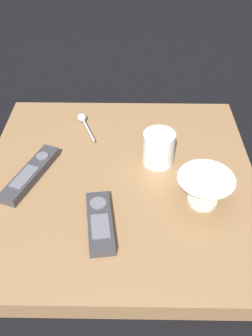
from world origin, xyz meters
The scene contains 7 objects.
ground_plane centered at (0.00, 0.00, 0.00)m, with size 6.00×6.00×0.00m, color black.
table centered at (0.00, 0.00, 0.02)m, with size 0.66×0.65×0.04m.
cereal_bowl centered at (0.08, 0.19, 0.08)m, with size 0.13×0.13×0.07m.
coffee_mug centered at (-0.06, 0.10, 0.09)m, with size 0.08×0.08×0.08m.
teaspoon centered at (-0.22, -0.11, 0.06)m, with size 0.12×0.06×0.03m.
tv_remote_near centered at (0.01, -0.21, 0.05)m, with size 0.20×0.11×0.03m.
tv_remote_far centered at (0.15, -0.03, 0.05)m, with size 0.16×0.07×0.02m.
Camera 1 is at (0.66, 0.03, 0.64)m, focal length 39.93 mm.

